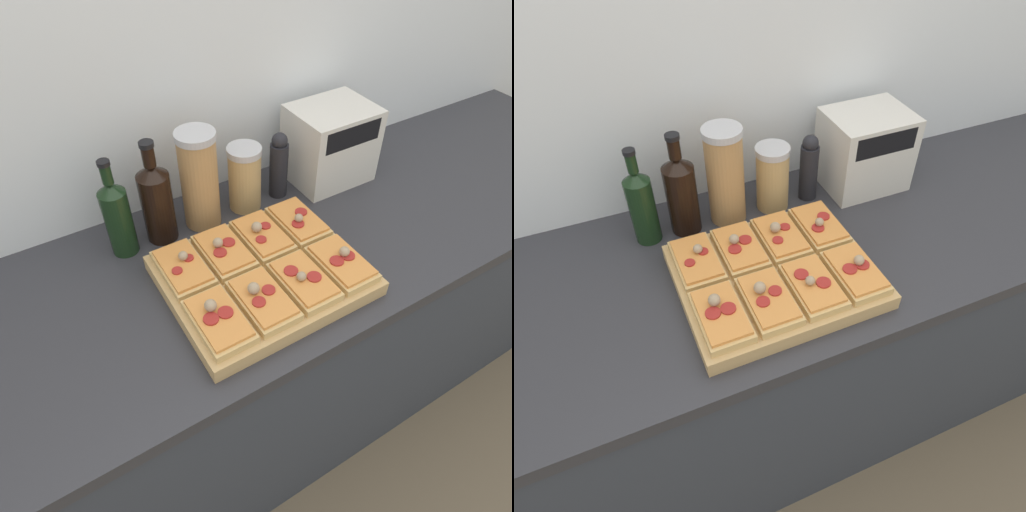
% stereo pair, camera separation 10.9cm
% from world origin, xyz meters
% --- Properties ---
extents(ground_plane, '(12.00, 12.00, 0.00)m').
position_xyz_m(ground_plane, '(0.00, 0.00, 0.00)').
color(ground_plane, brown).
extents(wall_back, '(6.00, 0.06, 2.50)m').
position_xyz_m(wall_back, '(0.00, 0.67, 1.25)').
color(wall_back, silver).
rests_on(wall_back, ground_plane).
extents(kitchen_counter, '(2.63, 0.67, 0.90)m').
position_xyz_m(kitchen_counter, '(0.00, 0.32, 0.45)').
color(kitchen_counter, '#333842').
rests_on(kitchen_counter, ground_plane).
extents(cutting_board, '(0.46, 0.38, 0.04)m').
position_xyz_m(cutting_board, '(-0.07, 0.23, 0.92)').
color(cutting_board, tan).
rests_on(cutting_board, kitchen_counter).
extents(pizza_slice_back_left, '(0.10, 0.17, 0.05)m').
position_xyz_m(pizza_slice_back_left, '(-0.24, 0.32, 0.96)').
color(pizza_slice_back_left, tan).
rests_on(pizza_slice_back_left, cutting_board).
extents(pizza_slice_back_midleft, '(0.10, 0.17, 0.05)m').
position_xyz_m(pizza_slice_back_midleft, '(-0.13, 0.32, 0.96)').
color(pizza_slice_back_midleft, tan).
rests_on(pizza_slice_back_midleft, cutting_board).
extents(pizza_slice_back_midright, '(0.10, 0.17, 0.05)m').
position_xyz_m(pizza_slice_back_midright, '(-0.02, 0.32, 0.96)').
color(pizza_slice_back_midright, tan).
rests_on(pizza_slice_back_midright, cutting_board).
extents(pizza_slice_back_right, '(0.10, 0.17, 0.05)m').
position_xyz_m(pizza_slice_back_right, '(0.09, 0.32, 0.96)').
color(pizza_slice_back_right, tan).
rests_on(pizza_slice_back_right, cutting_board).
extents(pizza_slice_front_left, '(0.10, 0.17, 0.06)m').
position_xyz_m(pizza_slice_front_left, '(-0.24, 0.14, 0.96)').
color(pizza_slice_front_left, tan).
rests_on(pizza_slice_front_left, cutting_board).
extents(pizza_slice_front_midleft, '(0.10, 0.17, 0.06)m').
position_xyz_m(pizza_slice_front_midleft, '(-0.13, 0.14, 0.96)').
color(pizza_slice_front_midleft, tan).
rests_on(pizza_slice_front_midleft, cutting_board).
extents(pizza_slice_front_midright, '(0.10, 0.17, 0.05)m').
position_xyz_m(pizza_slice_front_midright, '(-0.02, 0.14, 0.96)').
color(pizza_slice_front_midright, tan).
rests_on(pizza_slice_front_midright, cutting_board).
extents(pizza_slice_front_right, '(0.10, 0.17, 0.05)m').
position_xyz_m(pizza_slice_front_right, '(0.09, 0.14, 0.96)').
color(pizza_slice_front_right, tan).
rests_on(pizza_slice_front_right, cutting_board).
extents(olive_oil_bottle, '(0.07, 0.07, 0.27)m').
position_xyz_m(olive_oil_bottle, '(-0.32, 0.51, 1.01)').
color(olive_oil_bottle, black).
rests_on(olive_oil_bottle, kitchen_counter).
extents(wine_bottle, '(0.08, 0.08, 0.28)m').
position_xyz_m(wine_bottle, '(-0.21, 0.51, 1.02)').
color(wine_bottle, black).
rests_on(wine_bottle, kitchen_counter).
extents(grain_jar_tall, '(0.10, 0.10, 0.27)m').
position_xyz_m(grain_jar_tall, '(-0.09, 0.51, 1.04)').
color(grain_jar_tall, '#AD7F4C').
rests_on(grain_jar_tall, kitchen_counter).
extents(grain_jar_short, '(0.09, 0.09, 0.19)m').
position_xyz_m(grain_jar_short, '(0.04, 0.51, 1.00)').
color(grain_jar_short, tan).
rests_on(grain_jar_short, kitchen_counter).
extents(pepper_mill, '(0.05, 0.05, 0.20)m').
position_xyz_m(pepper_mill, '(0.15, 0.51, 1.00)').
color(pepper_mill, black).
rests_on(pepper_mill, kitchen_counter).
extents(toaster_oven, '(0.26, 0.19, 0.23)m').
position_xyz_m(toaster_oven, '(0.34, 0.51, 1.02)').
color(toaster_oven, beige).
rests_on(toaster_oven, kitchen_counter).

